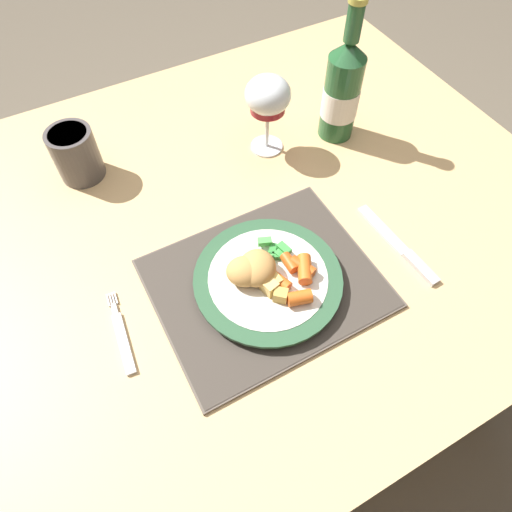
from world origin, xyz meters
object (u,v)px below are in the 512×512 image
object	(u,v)px
dining_table	(253,243)
table_knife	(404,250)
bottle	(342,90)
wine_glass	(268,98)
fork	(122,337)
dinner_plate	(268,280)
drinking_cup	(76,153)

from	to	relation	value
dining_table	table_knife	distance (m)	0.28
bottle	dining_table	bearing A→B (deg)	-157.17
wine_glass	fork	bearing A→B (deg)	-146.48
dinner_plate	bottle	distance (m)	0.40
bottle	drinking_cup	size ratio (longest dim) A/B	2.76
dinner_plate	drinking_cup	xyz separation A→B (m)	(-0.18, 0.38, 0.03)
table_knife	drinking_cup	bearing A→B (deg)	134.00
dining_table	table_knife	xyz separation A→B (m)	(0.18, -0.20, 0.10)
dining_table	fork	size ratio (longest dim) A/B	7.91
bottle	drinking_cup	distance (m)	0.50
bottle	table_knife	bearing A→B (deg)	-102.39
drinking_cup	dining_table	bearing A→B (deg)	-44.34
table_knife	bottle	world-z (taller)	bottle
wine_glass	bottle	bearing A→B (deg)	-11.23
dining_table	bottle	distance (m)	0.33
fork	bottle	bearing A→B (deg)	23.29
wine_glass	drinking_cup	world-z (taller)	wine_glass
fork	wine_glass	size ratio (longest dim) A/B	0.91
bottle	drinking_cup	world-z (taller)	bottle
dining_table	bottle	xyz separation A→B (m)	(0.24, 0.10, 0.20)
dinner_plate	wine_glass	world-z (taller)	wine_glass
dining_table	table_knife	bearing A→B (deg)	-48.06
dining_table	wine_glass	bearing A→B (deg)	52.14
fork	wine_glass	bearing A→B (deg)	33.52
table_knife	wine_glass	bearing A→B (deg)	103.03
table_knife	dinner_plate	bearing A→B (deg)	167.73
dining_table	dinner_plate	world-z (taller)	dinner_plate
table_knife	bottle	size ratio (longest dim) A/B	0.70
dining_table	dinner_plate	bearing A→B (deg)	-109.53
fork	table_knife	world-z (taller)	table_knife
dinner_plate	fork	world-z (taller)	dinner_plate
drinking_cup	dinner_plate	bearing A→B (deg)	-64.09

